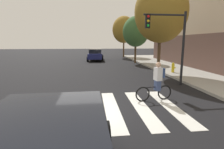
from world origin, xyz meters
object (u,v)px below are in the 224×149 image
object	(u,v)px
traffic_light_near	(170,36)
fire_hydrant	(173,68)
sedan_mid	(96,55)
street_tree_near	(161,12)
street_tree_far	(124,30)
cyclist	(157,82)
street_tree_mid	(136,32)

from	to	relation	value
traffic_light_near	fire_hydrant	size ratio (longest dim) A/B	5.38
fire_hydrant	sedan_mid	bearing A→B (deg)	117.63
street_tree_near	street_tree_far	bearing A→B (deg)	89.50
traffic_light_near	street_tree_near	bearing A→B (deg)	77.58
sedan_mid	traffic_light_near	size ratio (longest dim) A/B	1.11
fire_hydrant	street_tree_near	xyz separation A→B (m)	(-1.21, 0.03, 4.17)
cyclist	fire_hydrant	bearing A→B (deg)	59.08
cyclist	street_tree_near	distance (m)	7.59
street_tree_near	street_tree_far	xyz separation A→B (m)	(0.14, 15.97, -0.21)
fire_hydrant	street_tree_near	bearing A→B (deg)	178.48
sedan_mid	street_tree_near	world-z (taller)	street_tree_near
sedan_mid	street_tree_far	xyz separation A→B (m)	(4.78, 4.83, 3.68)
street_tree_mid	street_tree_far	size ratio (longest dim) A/B	0.83
sedan_mid	traffic_light_near	world-z (taller)	traffic_light_near
cyclist	street_tree_far	xyz separation A→B (m)	(2.55, 22.04, 3.64)
street_tree_near	fire_hydrant	bearing A→B (deg)	-1.52
sedan_mid	cyclist	size ratio (longest dim) A/B	2.74
traffic_light_near	street_tree_near	distance (m)	4.04
street_tree_far	traffic_light_near	bearing A→B (deg)	-92.68
traffic_light_near	street_tree_mid	bearing A→B (deg)	85.69
fire_hydrant	street_tree_mid	distance (m)	8.50
sedan_mid	traffic_light_near	bearing A→B (deg)	-75.21
cyclist	fire_hydrant	world-z (taller)	cyclist
street_tree_mid	fire_hydrant	bearing A→B (deg)	-81.75
cyclist	street_tree_near	size ratio (longest dim) A/B	0.24
cyclist	sedan_mid	bearing A→B (deg)	97.39
street_tree_mid	street_tree_far	xyz separation A→B (m)	(0.06, 8.21, 0.77)
cyclist	fire_hydrant	size ratio (longest dim) A/B	2.18
sedan_mid	street_tree_mid	size ratio (longest dim) A/B	0.85
cyclist	traffic_light_near	size ratio (longest dim) A/B	0.40
street_tree_far	cyclist	bearing A→B (deg)	-96.60
traffic_light_near	street_tree_mid	size ratio (longest dim) A/B	0.76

